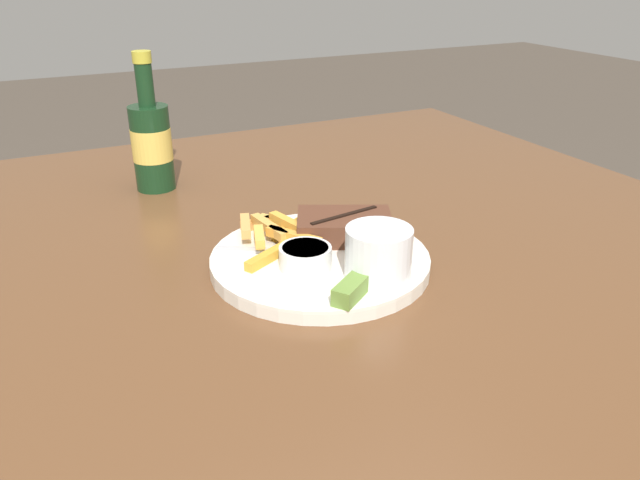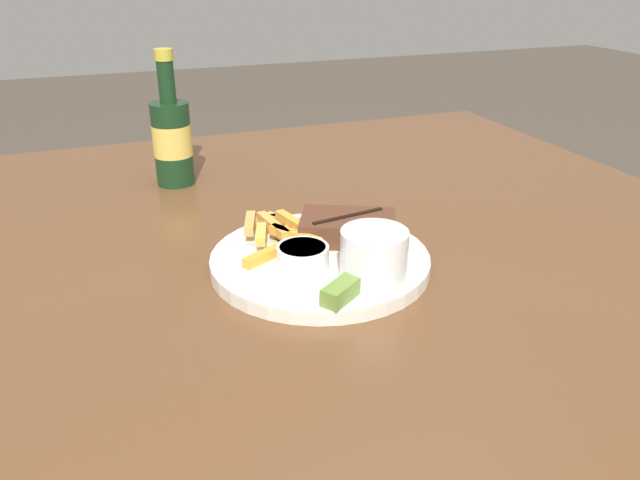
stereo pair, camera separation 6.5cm
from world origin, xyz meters
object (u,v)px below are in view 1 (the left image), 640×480
(dinner_plate, at_px, (320,261))
(beer_bottle, at_px, (152,142))
(steak_portion, at_px, (344,227))
(fork_utensil, at_px, (264,251))
(pickle_spear, at_px, (351,290))
(coleslaw_cup, at_px, (379,250))
(dipping_sauce_cup, at_px, (305,256))

(dinner_plate, height_order, beer_bottle, beer_bottle)
(steak_portion, height_order, fork_utensil, steak_portion)
(fork_utensil, height_order, beer_bottle, beer_bottle)
(fork_utensil, distance_m, beer_bottle, 0.35)
(dinner_plate, bearing_deg, pickle_spear, -98.45)
(steak_portion, bearing_deg, fork_utensil, 177.04)
(dinner_plate, relative_size, pickle_spear, 4.71)
(coleslaw_cup, relative_size, beer_bottle, 0.35)
(fork_utensil, bearing_deg, beer_bottle, 131.74)
(pickle_spear, height_order, beer_bottle, beer_bottle)
(coleslaw_cup, distance_m, fork_utensil, 0.16)
(beer_bottle, bearing_deg, coleslaw_cup, -71.73)
(dipping_sauce_cup, distance_m, pickle_spear, 0.09)
(coleslaw_cup, height_order, fork_utensil, coleslaw_cup)
(dinner_plate, height_order, pickle_spear, pickle_spear)
(steak_portion, relative_size, coleslaw_cup, 1.87)
(coleslaw_cup, distance_m, pickle_spear, 0.06)
(dinner_plate, height_order, steak_portion, steak_portion)
(dipping_sauce_cup, bearing_deg, beer_bottle, 102.14)
(coleslaw_cup, bearing_deg, dinner_plate, 113.07)
(coleslaw_cup, xyz_separation_m, fork_utensil, (-0.09, 0.12, -0.03))
(beer_bottle, bearing_deg, dinner_plate, -72.78)
(pickle_spear, bearing_deg, coleslaw_cup, 30.01)
(fork_utensil, relative_size, beer_bottle, 0.54)
(coleslaw_cup, bearing_deg, dipping_sauce_cup, 138.84)
(pickle_spear, xyz_separation_m, fork_utensil, (-0.04, 0.15, -0.01))
(steak_portion, bearing_deg, dinner_plate, -147.93)
(steak_portion, bearing_deg, dipping_sauce_cup, -145.81)
(steak_portion, height_order, dipping_sauce_cup, steak_portion)
(beer_bottle, bearing_deg, steak_portion, -64.14)
(dipping_sauce_cup, relative_size, beer_bottle, 0.28)
(coleslaw_cup, height_order, beer_bottle, beer_bottle)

